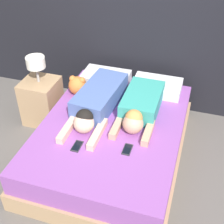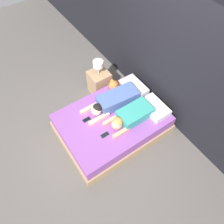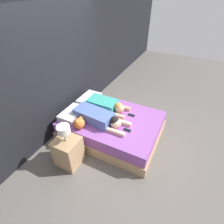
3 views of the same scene
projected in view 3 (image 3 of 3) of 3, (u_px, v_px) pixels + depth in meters
name	position (u px, v px, depth m)	size (l,w,h in m)	color
ground_plane	(112.00, 134.00, 3.89)	(12.00, 12.00, 0.00)	#5B5651
wall_back	(61.00, 69.00, 3.51)	(12.00, 0.06, 2.60)	black
bed	(112.00, 126.00, 3.75)	(1.47, 1.99, 0.45)	tan
pillow_head_left	(73.00, 114.00, 3.62)	(0.57, 0.36, 0.13)	silver
pillow_head_right	(89.00, 99.00, 4.07)	(0.57, 0.36, 0.13)	silver
person_left	(99.00, 117.00, 3.45)	(0.43, 1.15, 0.24)	#4C66A5
person_right	(107.00, 105.00, 3.80)	(0.39, 0.91, 0.24)	teal
cell_phone_left	(127.00, 130.00, 3.31)	(0.08, 0.15, 0.01)	#2D2D33
cell_phone_right	(131.00, 115.00, 3.67)	(0.08, 0.15, 0.01)	#2D2D33
plush_toy	(79.00, 123.00, 3.30)	(0.21, 0.21, 0.23)	orange
nightstand	(68.00, 150.00, 3.10)	(0.41, 0.41, 0.88)	tan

